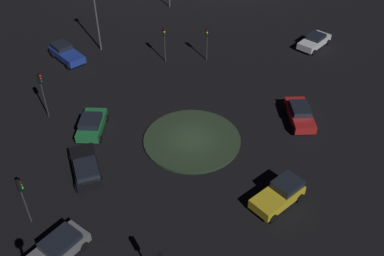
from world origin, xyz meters
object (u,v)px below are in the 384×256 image
traffic_light_southeast (207,38)px  traffic_light_southeast_near (164,38)px  traffic_light_north (22,193)px  traffic_light_northeast (42,87)px  car_white (314,41)px  car_yellow (280,194)px  car_grey (55,251)px  car_green (92,124)px  car_blue (66,53)px  streetlamp_east (95,5)px  car_red (300,114)px  car_black (86,167)px

traffic_light_southeast → traffic_light_southeast_near: 4.39m
traffic_light_north → traffic_light_northeast: bearing=60.7°
car_white → traffic_light_north: size_ratio=1.12×
traffic_light_southeast → traffic_light_northeast: traffic_light_northeast is taller
car_yellow → traffic_light_north: traffic_light_north is taller
car_white → traffic_light_southeast: bearing=-34.2°
car_grey → car_green: bearing=-142.8°
car_white → car_blue: bearing=-41.9°
traffic_light_southeast_near → streetlamp_east: streetlamp_east is taller
car_yellow → car_blue: car_yellow is taller
car_red → car_green: size_ratio=1.05×
car_black → car_green: bearing=-14.2°
car_green → car_grey: (-8.54, 9.32, -0.04)m
car_grey → streetlamp_east: streetlamp_east is taller
car_grey → car_white: car_white is taller
car_green → traffic_light_northeast: bearing=67.0°
car_red → car_green: 17.92m
traffic_light_southeast_near → traffic_light_north: bearing=-33.0°
car_white → streetlamp_east: (16.97, 16.53, 4.49)m
car_yellow → car_grey: 15.36m
car_grey → traffic_light_southeast: 26.71m
car_green → car_black: car_green is taller
car_yellow → car_white: size_ratio=0.95×
car_yellow → traffic_light_northeast: bearing=-68.7°
car_grey → traffic_light_north: traffic_light_north is taller
traffic_light_north → traffic_light_southeast_near: size_ratio=0.99×
car_black → car_grey: bearing=156.2°
car_yellow → traffic_light_southeast_near: traffic_light_southeast_near is taller
streetlamp_east → traffic_light_southeast_near: bearing=-157.1°
car_yellow → car_black: car_yellow is taller
traffic_light_north → streetlamp_east: 24.17m
car_red → traffic_light_southeast: size_ratio=1.21×
car_grey → traffic_light_southeast: bearing=-164.8°
car_red → car_black: 18.60m
car_yellow → traffic_light_north: (11.41, 12.81, 1.96)m
car_yellow → car_blue: (27.97, -1.60, -0.04)m
car_red → traffic_light_north: bearing=-63.5°
traffic_light_southeast → traffic_light_north: (-5.56, 24.44, 0.14)m
car_blue → car_white: 27.10m
traffic_light_southeast_near → traffic_light_southeast: bearing=81.6°
car_red → streetlamp_east: bearing=-125.8°
car_yellow → streetlamp_east: (27.07, -5.45, 4.39)m
streetlamp_east → traffic_light_northeast: bearing=120.6°
car_red → streetlamp_east: 23.75m
car_green → car_yellow: bearing=-116.5°
car_green → car_blue: car_blue is taller
car_white → car_yellow: bearing=24.0°
car_white → streetlamp_east: bearing=-46.4°
car_yellow → traffic_light_southeast_near: 21.78m
traffic_light_southeast_near → streetlamp_east: size_ratio=0.52×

